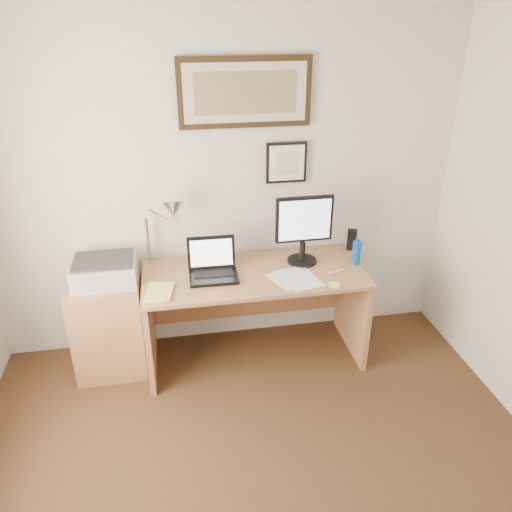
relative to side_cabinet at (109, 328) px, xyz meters
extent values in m
cube|color=silver|center=(0.92, 0.32, 0.89)|extent=(3.50, 0.02, 2.50)
cube|color=#9D6A42|center=(0.00, 0.00, 0.00)|extent=(0.50, 0.40, 0.73)
cylinder|color=#0D48AE|center=(1.84, -0.05, 0.48)|extent=(0.06, 0.06, 0.18)
cylinder|color=#0D48AE|center=(1.84, -0.05, 0.58)|extent=(0.03, 0.03, 0.02)
cube|color=black|center=(1.89, 0.20, 0.47)|extent=(0.09, 0.09, 0.16)
cube|color=white|center=(1.28, -0.19, 0.39)|extent=(0.28, 0.32, 0.00)
cube|color=white|center=(1.37, -0.20, 0.39)|extent=(0.31, 0.38, 0.00)
cube|color=#F8FF78|center=(1.58, -0.34, 0.39)|extent=(0.09, 0.09, 0.01)
cylinder|color=white|center=(1.65, -0.16, 0.39)|extent=(0.14, 0.06, 0.02)
imported|color=#EEE970|center=(0.31, -0.21, 0.39)|extent=(0.21, 0.26, 0.02)
cube|color=#9D6A42|center=(1.07, -0.05, 0.37)|extent=(1.60, 0.70, 0.03)
cube|color=#9D6A42|center=(0.29, -0.05, -0.01)|extent=(0.04, 0.65, 0.72)
cube|color=#9D6A42|center=(1.85, -0.05, -0.01)|extent=(0.04, 0.65, 0.72)
cube|color=#9D6A42|center=(1.07, 0.28, 0.09)|extent=(1.50, 0.03, 0.55)
cube|color=black|center=(0.77, -0.09, 0.40)|extent=(0.35, 0.25, 0.02)
cube|color=black|center=(0.77, -0.06, 0.41)|extent=(0.28, 0.14, 0.00)
cube|color=black|center=(0.77, 0.05, 0.52)|extent=(0.34, 0.08, 0.23)
cube|color=white|center=(0.77, 0.04, 0.53)|extent=(0.30, 0.06, 0.18)
cylinder|color=black|center=(1.45, 0.05, 0.40)|extent=(0.22, 0.22, 0.02)
cylinder|color=black|center=(1.45, 0.05, 0.48)|extent=(0.04, 0.04, 0.14)
cube|color=black|center=(1.45, 0.04, 0.74)|extent=(0.42, 0.04, 0.34)
cube|color=silver|center=(1.45, 0.02, 0.74)|extent=(0.38, 0.01, 0.30)
cube|color=#ABABAE|center=(0.02, 0.04, 0.44)|extent=(0.44, 0.34, 0.16)
cube|color=#2D2D2D|center=(0.02, 0.04, 0.54)|extent=(0.40, 0.30, 0.02)
cylinder|color=silver|center=(0.33, 0.24, 0.56)|extent=(0.02, 0.02, 0.36)
cylinder|color=silver|center=(0.43, 0.18, 0.78)|extent=(0.15, 0.23, 0.19)
cone|color=silver|center=(0.53, 0.12, 0.84)|extent=(0.16, 0.18, 0.15)
cube|color=black|center=(1.07, 0.30, 1.58)|extent=(0.92, 0.03, 0.47)
cube|color=beige|center=(1.07, 0.28, 1.58)|extent=(0.84, 0.01, 0.39)
cube|color=brown|center=(1.07, 0.27, 1.58)|extent=(0.70, 0.00, 0.28)
cube|color=black|center=(1.37, 0.30, 1.08)|extent=(0.30, 0.02, 0.30)
cube|color=white|center=(1.37, 0.28, 1.08)|extent=(0.26, 0.00, 0.26)
cube|color=#B0B5BA|center=(1.37, 0.28, 1.08)|extent=(0.17, 0.00, 0.17)
camera|label=1|loc=(0.52, -3.17, 2.09)|focal=35.00mm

